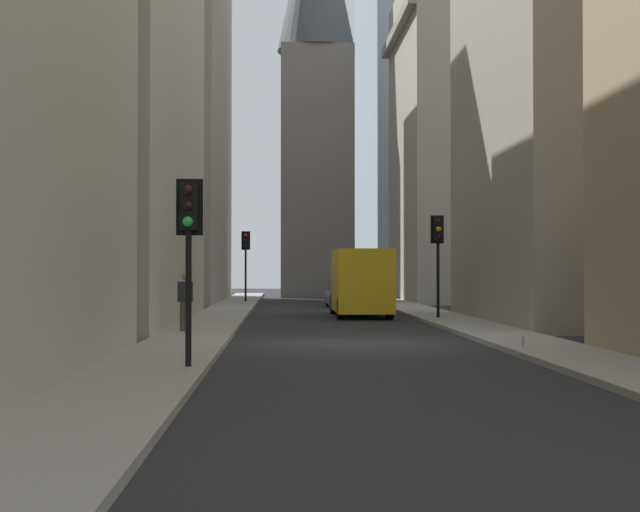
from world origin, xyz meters
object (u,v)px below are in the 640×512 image
object	(u,v)px
traffic_light_midblock	(438,242)
pedestrian	(185,299)
delivery_truck	(360,282)
hatchback_grey	(344,295)
discarded_bottle	(523,342)
traffic_light_far_junction	(246,250)
traffic_light_foreground	(189,228)

from	to	relation	value
traffic_light_midblock	pedestrian	size ratio (longest dim) A/B	2.28
delivery_truck	pedestrian	bearing A→B (deg)	148.65
pedestrian	traffic_light_midblock	bearing A→B (deg)	-53.30
delivery_truck	hatchback_grey	distance (m)	9.15
delivery_truck	hatchback_grey	size ratio (longest dim) A/B	1.50
hatchback_grey	traffic_light_midblock	world-z (taller)	traffic_light_midblock
discarded_bottle	pedestrian	bearing A→B (deg)	57.89
traffic_light_midblock	pedestrian	distance (m)	11.41
hatchback_grey	discarded_bottle	size ratio (longest dim) A/B	15.93
pedestrian	discarded_bottle	xyz separation A→B (m)	(-5.51, -8.77, -0.85)
hatchback_grey	pedestrian	size ratio (longest dim) A/B	2.45
traffic_light_far_junction	pedestrian	world-z (taller)	traffic_light_far_junction
delivery_truck	traffic_light_midblock	xyz separation A→B (m)	(-3.61, -2.72, 1.61)
traffic_light_foreground	traffic_light_midblock	xyz separation A→B (m)	(16.13, -7.88, 0.28)
hatchback_grey	traffic_light_foreground	xyz separation A→B (m)	(-28.85, 5.16, 2.13)
traffic_light_midblock	discarded_bottle	distance (m)	12.55
traffic_light_foreground	hatchback_grey	bearing A→B (deg)	-10.13
hatchback_grey	traffic_light_far_junction	world-z (taller)	traffic_light_far_junction
hatchback_grey	traffic_light_midblock	xyz separation A→B (m)	(-12.72, -2.72, 2.41)
delivery_truck	discarded_bottle	world-z (taller)	delivery_truck
delivery_truck	traffic_light_far_junction	distance (m)	14.85
traffic_light_midblock	discarded_bottle	world-z (taller)	traffic_light_midblock
pedestrian	discarded_bottle	size ratio (longest dim) A/B	6.49
traffic_light_far_junction	pedestrian	xyz separation A→B (m)	(-24.02, 0.80, -2.09)
traffic_light_foreground	discarded_bottle	bearing A→B (deg)	-62.94
traffic_light_midblock	traffic_light_far_junction	world-z (taller)	traffic_light_far_junction
traffic_light_midblock	discarded_bottle	size ratio (longest dim) A/B	14.77
traffic_light_foreground	pedestrian	xyz separation A→B (m)	(9.41, 1.13, -1.70)
traffic_light_midblock	pedestrian	bearing A→B (deg)	126.70
hatchback_grey	traffic_light_far_junction	bearing A→B (deg)	50.15
traffic_light_foreground	traffic_light_midblock	distance (m)	17.95
traffic_light_foreground	traffic_light_midblock	size ratio (longest dim) A/B	0.91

